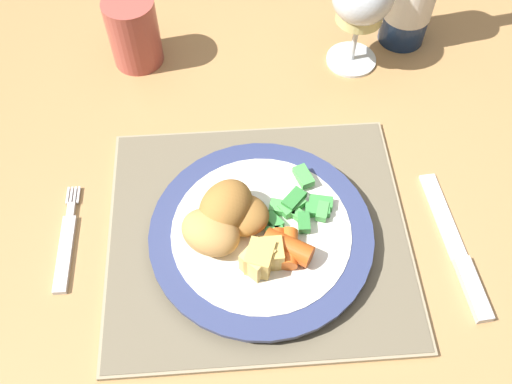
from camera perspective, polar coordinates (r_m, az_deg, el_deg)
The scene contains 12 objects.
ground_plane at distance 1.37m, azimuth 1.84°, elevation -12.98°, with size 6.00×6.00×0.00m, color #4C4238.
dining_table at distance 0.79m, azimuth 3.10°, elevation 4.08°, with size 1.37×0.93×0.74m.
placemat at distance 0.62m, azimuth 0.20°, elevation -4.19°, with size 0.32×0.29×0.01m.
dinner_plate at distance 0.60m, azimuth 0.52°, elevation -4.31°, with size 0.24×0.24×0.02m.
breaded_croquettes at distance 0.58m, azimuth -3.13°, elevation -2.42°, with size 0.11×0.10×0.05m.
green_beans_pile at distance 0.60m, azimuth 3.77°, elevation -1.54°, with size 0.10×0.09×0.01m.
glazed_carrots at distance 0.57m, azimuth 3.01°, elevation -5.57°, with size 0.05×0.05×0.02m.
fork at distance 0.64m, azimuth -18.45°, elevation -5.06°, with size 0.02×0.13×0.01m.
table_knife at distance 0.64m, azimuth 19.66°, elevation -6.05°, with size 0.03×0.18×0.01m.
wine_glass at distance 0.74m, azimuth 10.57°, elevation 18.37°, with size 0.08×0.08×0.14m.
roast_potatoes at distance 0.56m, azimuth 0.69°, elevation -6.58°, with size 0.04×0.04×0.03m.
drinking_cup at distance 0.78m, azimuth -12.18°, elevation 15.49°, with size 0.07×0.07×0.09m.
Camera 1 is at (-0.08, -0.48, 1.28)m, focal length 40.00 mm.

